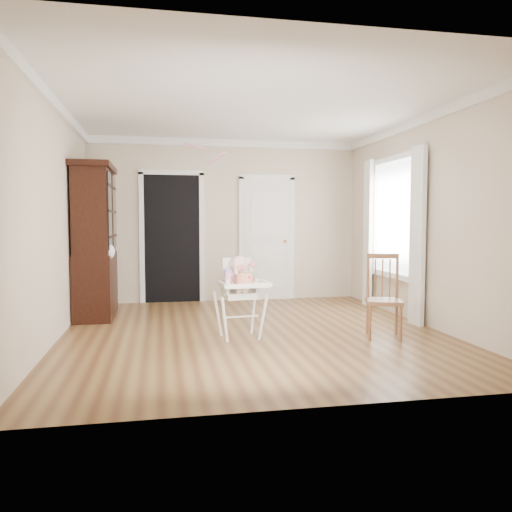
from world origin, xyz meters
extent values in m
plane|color=brown|center=(0.00, 0.00, 0.00)|extent=(5.00, 5.00, 0.00)
plane|color=white|center=(0.00, 0.00, 2.70)|extent=(5.00, 5.00, 0.00)
plane|color=beige|center=(0.00, 2.50, 1.35)|extent=(4.50, 0.00, 4.50)
plane|color=beige|center=(-2.25, 0.00, 1.35)|extent=(0.00, 5.00, 5.00)
plane|color=beige|center=(2.25, 0.00, 1.35)|extent=(0.00, 5.00, 5.00)
cube|color=black|center=(-0.90, 2.48, 1.05)|extent=(0.90, 0.03, 2.10)
cube|color=white|center=(-1.39, 2.48, 1.05)|extent=(0.08, 0.05, 2.18)
cube|color=white|center=(-0.41, 2.48, 1.05)|extent=(0.08, 0.05, 2.18)
cube|color=white|center=(-0.90, 2.48, 2.14)|extent=(1.06, 0.05, 0.08)
cube|color=white|center=(0.70, 2.48, 1.02)|extent=(0.80, 0.05, 2.05)
cube|color=white|center=(0.26, 2.48, 1.02)|extent=(0.08, 0.05, 2.13)
cube|color=white|center=(1.14, 2.48, 1.02)|extent=(0.08, 0.05, 2.13)
sphere|color=gold|center=(1.02, 2.44, 1.00)|extent=(0.06, 0.06, 0.06)
cube|color=white|center=(2.23, 0.80, 1.40)|extent=(0.02, 1.20, 1.60)
cube|color=white|center=(2.21, 0.80, 2.24)|extent=(0.06, 1.36, 0.08)
cube|color=white|center=(2.15, 0.02, 1.15)|extent=(0.08, 0.28, 2.30)
cube|color=white|center=(2.15, 1.58, 1.15)|extent=(0.08, 0.28, 2.30)
cylinder|color=white|center=(-0.41, -0.48, 0.25)|extent=(0.10, 0.12, 0.54)
cylinder|color=white|center=(0.03, -0.45, 0.25)|extent=(0.12, 0.10, 0.54)
cylinder|color=white|center=(-0.44, -0.09, 0.25)|extent=(0.12, 0.10, 0.54)
cylinder|color=white|center=(-0.01, -0.05, 0.25)|extent=(0.10, 0.12, 0.54)
cylinder|color=white|center=(-0.20, -0.31, 0.25)|extent=(0.42, 0.06, 0.02)
cube|color=silver|center=(-0.21, -0.27, 0.50)|extent=(0.37, 0.35, 0.07)
cube|color=silver|center=(-0.38, -0.28, 0.61)|extent=(0.06, 0.31, 0.16)
cube|color=silver|center=(-0.03, -0.25, 0.61)|extent=(0.06, 0.31, 0.16)
cube|color=silver|center=(-0.22, -0.11, 0.72)|extent=(0.35, 0.08, 0.40)
cube|color=white|center=(-0.19, -0.48, 0.64)|extent=(0.54, 0.40, 0.03)
cube|color=white|center=(-0.17, -0.66, 0.66)|extent=(0.51, 0.07, 0.04)
ellipsoid|color=beige|center=(-0.21, -0.24, 0.64)|extent=(0.22, 0.19, 0.26)
sphere|color=beige|center=(-0.21, -0.24, 0.85)|extent=(0.20, 0.20, 0.18)
sphere|color=red|center=(-0.20, -0.29, 0.70)|extent=(0.13, 0.13, 0.13)
sphere|color=red|center=(-0.22, -0.32, 0.81)|extent=(0.07, 0.07, 0.07)
sphere|color=red|center=(-0.06, -0.30, 0.85)|extent=(0.06, 0.06, 0.06)
cylinder|color=silver|center=(-0.19, -0.53, 0.66)|extent=(0.24, 0.24, 0.01)
cylinder|color=red|center=(-0.19, -0.53, 0.71)|extent=(0.19, 0.19, 0.10)
cylinder|color=#F2E08C|center=(-0.18, -0.55, 0.76)|extent=(0.08, 0.08, 0.02)
cylinder|color=pink|center=(-0.36, -0.37, 0.71)|extent=(0.08, 0.08, 0.12)
cylinder|color=#9869B9|center=(-0.36, -0.37, 0.79)|extent=(0.08, 0.08, 0.03)
cone|color=#9869B9|center=(-0.36, -0.37, 0.83)|extent=(0.03, 0.03, 0.04)
cube|color=black|center=(-1.99, 1.41, 0.44)|extent=(0.49, 1.18, 0.89)
cube|color=black|center=(-1.99, 1.41, 1.48)|extent=(0.45, 1.18, 1.18)
cube|color=black|center=(-1.75, 1.12, 1.48)|extent=(0.02, 0.51, 1.03)
cube|color=black|center=(-1.75, 1.71, 1.48)|extent=(0.02, 0.51, 1.03)
cube|color=black|center=(-1.99, 1.41, 2.09)|extent=(0.53, 1.26, 0.08)
ellipsoid|color=white|center=(-1.79, 1.07, 0.94)|extent=(0.20, 0.16, 0.22)
cube|color=brown|center=(1.42, -0.57, 0.42)|extent=(0.50, 0.50, 0.05)
cylinder|color=brown|center=(1.21, -0.67, 0.21)|extent=(0.03, 0.03, 0.42)
cylinder|color=brown|center=(1.53, -0.78, 0.21)|extent=(0.03, 0.03, 0.42)
cylinder|color=brown|center=(1.32, -0.36, 0.21)|extent=(0.03, 0.03, 0.42)
cylinder|color=brown|center=(1.64, -0.46, 0.21)|extent=(0.03, 0.03, 0.42)
cylinder|color=brown|center=(1.32, -0.35, 0.69)|extent=(0.03, 0.03, 0.54)
cylinder|color=brown|center=(1.64, -0.46, 0.69)|extent=(0.03, 0.03, 0.54)
cube|color=brown|center=(1.48, -0.40, 0.93)|extent=(0.35, 0.15, 0.06)
camera|label=1|loc=(-1.09, -5.87, 1.34)|focal=35.00mm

